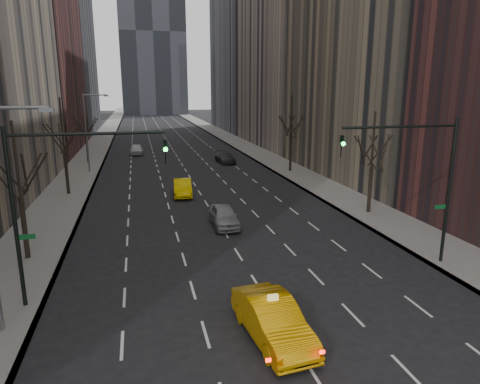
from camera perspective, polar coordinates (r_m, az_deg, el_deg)
sidewalk_left at (r=78.16m, az=-18.45°, el=5.87°), size 4.50×320.00×0.15m
sidewalk_right at (r=79.86m, az=-0.57°, el=6.71°), size 4.50×320.00×0.15m
bld_left_far at (r=76.03m, az=-27.51°, el=21.52°), size 14.00×28.00×44.00m
bld_right_deep at (r=107.54m, az=1.39°, el=23.95°), size 14.00×30.00×58.00m
tree_lw_b at (r=26.76m, az=-27.20°, el=-0.67°), size 3.36×3.50×7.82m
tree_lw_c at (r=42.16m, az=-22.34°, el=4.96°), size 3.36×3.50×8.74m
tree_lw_d at (r=59.94m, az=-19.81°, el=6.99°), size 3.36×3.50×7.36m
tree_rw_b at (r=34.61m, az=17.12°, el=3.17°), size 3.36×3.50×7.82m
tree_rw_c at (r=50.72m, az=6.82°, el=7.17°), size 3.36×3.50×8.74m
traffic_mast_left at (r=20.04m, az=-23.59°, el=0.56°), size 6.69×0.39×8.00m
traffic_mast_right at (r=24.53m, az=23.31°, el=2.79°), size 6.69×0.39×8.00m
streetlight_far at (r=52.70m, az=-19.50°, el=8.47°), size 2.83×0.22×9.00m
taxi_sedan at (r=17.48m, az=4.35°, el=-16.59°), size 2.31×5.23×1.67m
silver_sedan_ahead at (r=30.72m, az=-2.13°, el=-3.18°), size 1.91×4.49×1.51m
far_taxi at (r=39.79m, az=-7.66°, el=0.59°), size 1.93×4.67×1.51m
far_suv_grey at (r=57.33m, az=-1.99°, el=4.64°), size 2.30×5.02×1.42m
far_car_white at (r=66.45m, az=-13.63°, el=5.55°), size 2.04×4.64×1.55m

